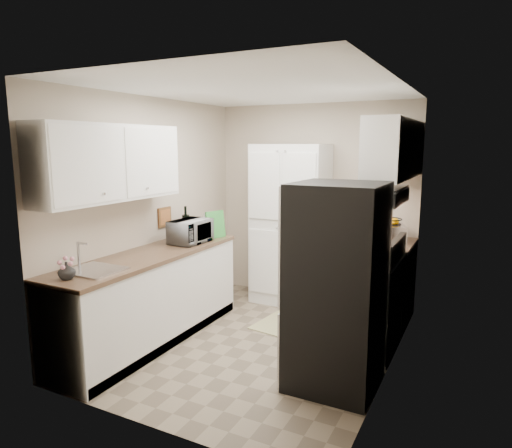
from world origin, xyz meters
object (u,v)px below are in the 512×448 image
pantry_cabinet (290,225)px  microwave (190,231)px  refrigerator (337,287)px  toaster_oven (392,233)px  wine_bottle (186,223)px  electric_range (363,301)px

pantry_cabinet → microwave: bearing=-121.8°
refrigerator → toaster_oven: 1.67m
wine_bottle → electric_range: bearing=0.2°
pantry_cabinet → refrigerator: size_ratio=1.18×
refrigerator → microwave: refrigerator is taller
microwave → refrigerator: bearing=-106.5°
pantry_cabinet → electric_range: size_ratio=1.77×
electric_range → microwave: size_ratio=2.43×
electric_range → refrigerator: (-0.03, -0.80, 0.37)m
pantry_cabinet → wine_bottle: 1.32m
electric_range → wine_bottle: wine_bottle is taller
pantry_cabinet → wine_bottle: bearing=-134.7°
wine_bottle → toaster_oven: wine_bottle is taller
pantry_cabinet → refrigerator: 2.07m
refrigerator → electric_range: bearing=87.5°
wine_bottle → microwave: bearing=-44.9°
refrigerator → toaster_oven: size_ratio=5.06×
microwave → wine_bottle: bearing=45.9°
refrigerator → wine_bottle: 2.22m
electric_range → microwave: bearing=-173.3°
pantry_cabinet → microwave: 1.35m
refrigerator → toaster_oven: bearing=85.7°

